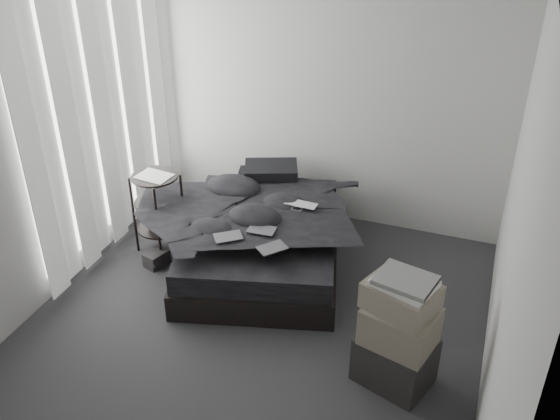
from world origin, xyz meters
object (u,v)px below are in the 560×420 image
(bed, at_px, (262,252))
(box_lower, at_px, (395,360))
(side_stand, at_px, (159,214))
(laptop, at_px, (299,200))

(bed, height_order, box_lower, box_lower)
(bed, height_order, side_stand, side_stand)
(side_stand, distance_m, box_lower, 2.63)
(bed, xyz_separation_m, side_stand, (-1.00, -0.11, 0.27))
(laptop, bearing_deg, side_stand, -166.50)
(bed, distance_m, laptop, 0.64)
(laptop, xyz_separation_m, box_lower, (1.13, -1.18, -0.48))
(box_lower, bearing_deg, laptop, 133.75)
(side_stand, relative_size, box_lower, 1.55)
(bed, relative_size, laptop, 6.24)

